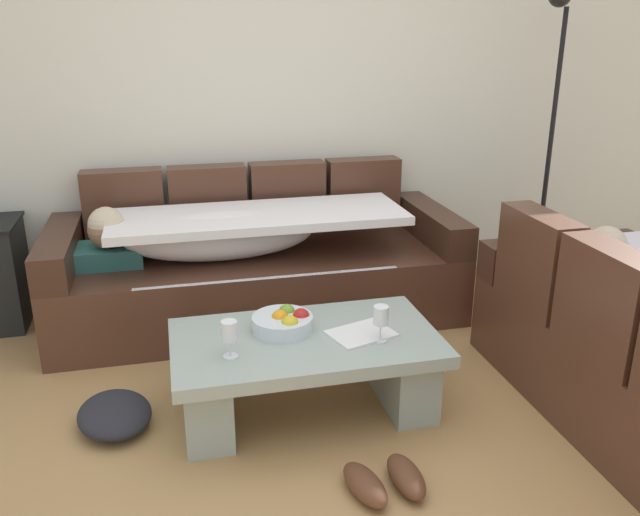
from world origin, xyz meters
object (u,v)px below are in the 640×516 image
Objects in this scene: pair_of_shoes at (386,480)px; coffee_table at (306,364)px; wine_glass_near_right at (381,317)px; floor_lamp at (550,122)px; crumpled_garment at (115,414)px; open_magazine at (361,334)px; couch_along_wall at (252,265)px; fruit_bowl at (284,322)px; wine_glass_near_left at (229,332)px.

coffee_table is at bearing 105.85° from pair_of_shoes.
wine_glass_near_right is 0.09× the size of floor_lamp.
open_magazine is at bearing -5.65° from crumpled_garment.
crumpled_garment is at bearing -157.29° from floor_lamp.
wine_glass_near_right reaches higher than open_magazine.
wine_glass_near_right is at bearing -71.91° from couch_along_wall.
couch_along_wall is 1.04m from fruit_bowl.
couch_along_wall reaches higher than pair_of_shoes.
crumpled_garment is at bearing -178.77° from fruit_bowl.
open_magazine is at bearing 7.06° from wine_glass_near_left.
open_magazine is at bearing -73.65° from couch_along_wall.
crumpled_garment is at bearing 170.91° from wine_glass_near_right.
open_magazine is 2.21m from floor_lamp.
wine_glass_near_right reaches higher than coffee_table.
fruit_bowl is at bearing 109.84° from pair_of_shoes.
couch_along_wall is 2.15m from floor_lamp.
floor_lamp is at bearing 22.71° from crumpled_garment.
wine_glass_near_right is (0.31, -0.12, 0.26)m from coffee_table.
couch_along_wall is 1.21m from open_magazine.
open_magazine is at bearing 82.91° from pair_of_shoes.
coffee_table is (0.09, -1.12, -0.09)m from couch_along_wall.
wine_glass_near_right is 0.51× the size of pair_of_shoes.
coffee_table is 4.29× the size of fruit_bowl.
couch_along_wall is 1.32m from wine_glass_near_right.
wine_glass_near_right is 2.18m from floor_lamp.
wine_glass_near_right reaches higher than fruit_bowl.
pair_of_shoes is at bearing -114.56° from open_magazine.
couch_along_wall is 8.62× the size of open_magazine.
fruit_bowl is 0.45m from wine_glass_near_right.
couch_along_wall is 14.54× the size of wine_glass_near_right.
wine_glass_near_left is (-0.27, -0.20, 0.07)m from fruit_bowl.
wine_glass_near_left is at bearing -143.29° from fruit_bowl.
floor_lamp reaches higher than couch_along_wall.
floor_lamp is at bearing 40.23° from wine_glass_near_right.
crumpled_garment is at bearing 175.29° from coffee_table.
couch_along_wall is at bearing 94.64° from coffee_table.
couch_along_wall reaches higher than fruit_bowl.
couch_along_wall is at bearing 78.19° from wine_glass_near_left.
floor_lamp is at bearing 47.00° from pair_of_shoes.
wine_glass_near_right is at bearing -139.77° from floor_lamp.
fruit_bowl is at bearing -150.10° from floor_lamp.
open_magazine is 0.87× the size of pair_of_shoes.
couch_along_wall is 1.33m from crumpled_garment.
pair_of_shoes is (0.27, -1.75, -0.28)m from couch_along_wall.
wine_glass_near_left is at bearing -101.81° from couch_along_wall.
fruit_bowl is at bearing 36.71° from wine_glass_near_left.
pair_of_shoes is (-0.14, -0.51, -0.45)m from wine_glass_near_right.
open_magazine reaches higher than coffee_table.
wine_glass_near_left is 1.00× the size of wine_glass_near_right.
wine_glass_near_right is (0.66, -0.00, 0.00)m from wine_glass_near_left.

